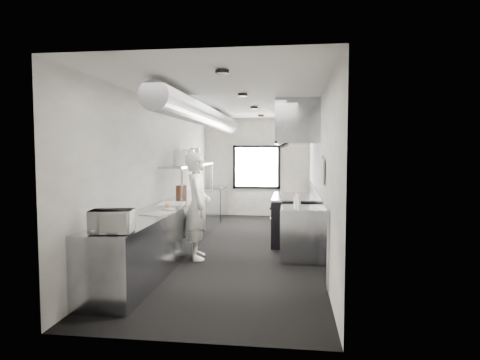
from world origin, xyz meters
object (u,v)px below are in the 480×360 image
(range, at_px, (293,219))
(deli_tub_a, at_px, (124,217))
(bottle_station, at_px, (300,233))
(far_work_table, at_px, (212,203))
(deli_tub_b, at_px, (124,216))
(small_plate, at_px, (168,209))
(plate_stack_d, at_px, (195,156))
(knife_block, at_px, (181,191))
(pass_shelf, at_px, (190,166))
(exhaust_hood, at_px, (297,125))
(cutting_board, at_px, (171,204))
(squeeze_bottle_b, at_px, (296,203))
(squeeze_bottle_c, at_px, (298,201))
(plate_stack_b, at_px, (189,157))
(squeeze_bottle_e, at_px, (297,199))
(plate_stack_c, at_px, (190,157))
(squeeze_bottle_a, at_px, (299,204))
(squeeze_bottle_d, at_px, (296,201))
(plate_stack_a, at_px, (181,158))
(prep_counter, at_px, (173,228))
(microwave, at_px, (112,221))
(line_cook, at_px, (197,206))

(range, distance_m, deli_tub_a, 3.90)
(bottle_station, bearing_deg, far_work_table, 120.53)
(deli_tub_b, bearing_deg, far_work_table, 88.62)
(small_plate, xyz_separation_m, plate_stack_d, (-0.21, 2.80, 0.84))
(bottle_station, height_order, knife_block, knife_block)
(deli_tub_b, bearing_deg, pass_shelf, 88.41)
(exhaust_hood, distance_m, cutting_board, 2.99)
(knife_block, relative_size, squeeze_bottle_b, 1.49)
(cutting_board, bearing_deg, deli_tub_a, -94.44)
(range, xyz_separation_m, squeeze_bottle_c, (0.07, -1.36, 0.53))
(pass_shelf, relative_size, plate_stack_b, 9.39)
(cutting_board, relative_size, squeeze_bottle_e, 2.89)
(plate_stack_c, bearing_deg, squeeze_bottle_a, -40.77)
(deli_tub_b, xyz_separation_m, squeeze_bottle_a, (2.41, 1.42, 0.03))
(pass_shelf, xyz_separation_m, squeeze_bottle_d, (2.27, -1.51, -0.55))
(pass_shelf, xyz_separation_m, squeeze_bottle_e, (2.30, -1.44, -0.53))
(pass_shelf, bearing_deg, small_plate, -85.46)
(plate_stack_a, distance_m, plate_stack_c, 0.90)
(prep_counter, relative_size, squeeze_bottle_d, 37.32)
(deli_tub_a, relative_size, cutting_board, 0.22)
(plate_stack_c, bearing_deg, squeeze_bottle_c, -36.61)
(small_plate, relative_size, squeeze_bottle_c, 1.03)
(microwave, bearing_deg, plate_stack_b, 81.87)
(deli_tub_a, bearing_deg, plate_stack_a, 87.92)
(deli_tub_a, bearing_deg, pass_shelf, 88.62)
(exhaust_hood, relative_size, squeeze_bottle_e, 10.92)
(exhaust_hood, xyz_separation_m, prep_counter, (-2.25, -1.20, -1.94))
(cutting_board, height_order, squeeze_bottle_a, squeeze_bottle_a)
(bottle_station, relative_size, far_work_table, 0.75)
(plate_stack_b, distance_m, squeeze_bottle_d, 2.75)
(range, distance_m, plate_stack_c, 2.61)
(pass_shelf, height_order, squeeze_bottle_e, pass_shelf)
(knife_block, distance_m, squeeze_bottle_c, 2.64)
(plate_stack_d, bearing_deg, bottle_station, -43.69)
(squeeze_bottle_a, bearing_deg, microwave, -134.09)
(deli_tub_a, bearing_deg, squeeze_bottle_a, 31.16)
(exhaust_hood, relative_size, deli_tub_b, 14.56)
(pass_shelf, relative_size, squeeze_bottle_e, 14.89)
(exhaust_hood, bearing_deg, squeeze_bottle_e, -89.42)
(plate_stack_d, xyz_separation_m, squeeze_bottle_b, (2.30, -2.41, -0.77))
(small_plate, height_order, cutting_board, cutting_board)
(prep_counter, distance_m, far_work_table, 3.70)
(knife_block, xyz_separation_m, plate_stack_b, (0.07, 0.34, 0.70))
(small_plate, height_order, plate_stack_d, plate_stack_d)
(squeeze_bottle_e, bearing_deg, knife_block, 158.43)
(plate_stack_d, height_order, squeeze_bottle_e, plate_stack_d)
(plate_stack_a, height_order, squeeze_bottle_d, plate_stack_a)
(line_cook, relative_size, deli_tub_a, 14.43)
(bottle_station, height_order, squeeze_bottle_e, squeeze_bottle_e)
(microwave, bearing_deg, bottle_station, 38.94)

